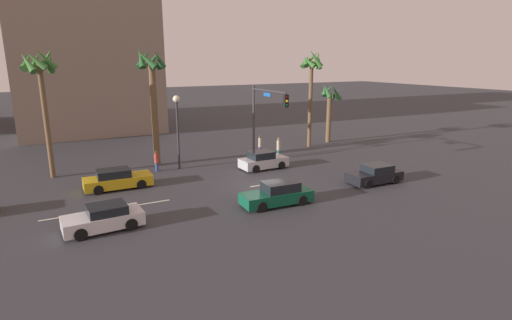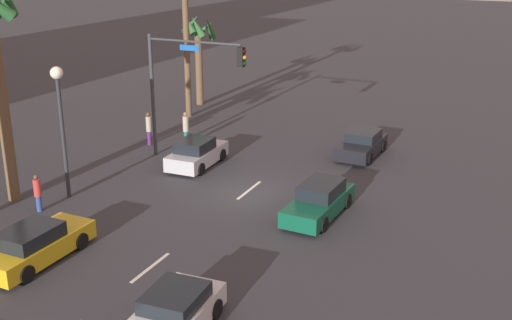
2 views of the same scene
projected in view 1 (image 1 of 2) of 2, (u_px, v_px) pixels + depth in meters
ground_plane at (261, 185)px, 28.62m from camera, size 220.00×220.00×0.00m
lane_stripe_1 at (63, 217)px, 22.79m from camera, size 2.53×0.14×0.01m
lane_stripe_2 at (151, 203)px, 25.05m from camera, size 2.39×0.14×0.01m
lane_stripe_3 at (266, 184)px, 28.78m from camera, size 2.47×0.14×0.01m
car_0 at (117, 179)px, 27.78m from camera, size 4.54×1.91×1.39m
car_1 at (263, 161)px, 32.88m from camera, size 3.96×1.95×1.46m
car_2 at (104, 218)px, 21.02m from camera, size 4.09×2.08×1.32m
car_3 at (375, 175)px, 29.05m from camera, size 4.06×2.02×1.34m
car_5 at (278, 194)px, 24.65m from camera, size 4.53×1.95×1.43m
traffic_signal at (264, 113)px, 33.27m from camera, size 0.32×5.63×6.54m
streetlamp at (177, 118)px, 32.04m from camera, size 0.56×0.56×5.99m
pedestrian_0 at (260, 145)px, 37.38m from camera, size 0.44×0.44×1.91m
pedestrian_1 at (156, 161)px, 32.02m from camera, size 0.37×0.37×1.66m
pedestrian_2 at (278, 147)px, 36.11m from camera, size 0.45×0.45×1.94m
palm_tree_0 at (311, 73)px, 39.74m from camera, size 2.50×2.84×9.78m
palm_tree_1 at (152, 85)px, 32.52m from camera, size 2.62×2.92×9.70m
palm_tree_2 at (41, 77)px, 28.72m from camera, size 2.65×2.67×9.66m
palm_tree_3 at (330, 102)px, 42.72m from camera, size 2.30×2.57×6.33m
building_3 at (86, 60)px, 47.83m from camera, size 16.15×10.90×17.51m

